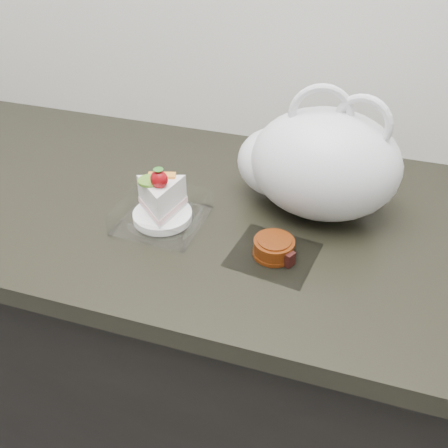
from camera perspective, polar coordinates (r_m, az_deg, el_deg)
The scene contains 4 objects.
counter at distance 1.29m, azimuth -0.71°, elevation -14.58°, with size 2.04×0.64×0.90m.
cake_tray at distance 0.93m, azimuth -7.12°, elevation 1.97°, with size 0.16×0.16×0.12m.
mooncake_wrap at distance 0.86m, azimuth 5.77°, elevation -2.88°, with size 0.16×0.15×0.03m.
plastic_bag at distance 0.94m, azimuth 10.40°, elevation 6.86°, with size 0.31×0.22×0.25m.
Camera 1 is at (0.26, 0.93, 1.46)m, focal length 40.00 mm.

